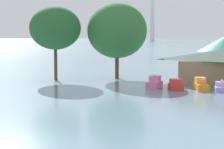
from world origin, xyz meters
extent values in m
plane|color=slate|center=(0.00, 0.00, 0.00)|extent=(2000.00, 2000.00, 0.00)
cube|color=pink|center=(4.33, 26.21, 0.40)|extent=(1.84, 2.68, 0.79)
cube|color=pink|center=(4.38, 26.51, 1.15)|extent=(1.39, 1.31, 0.73)
cylinder|color=pink|center=(4.16, 25.24, 1.11)|extent=(0.14, 0.14, 0.64)
sphere|color=white|center=(4.16, 25.24, 1.58)|extent=(0.29, 0.29, 0.29)
cube|color=red|center=(7.00, 25.26, 0.35)|extent=(2.12, 2.83, 0.70)
cube|color=#E8423C|center=(6.91, 25.56, 0.99)|extent=(1.52, 1.44, 0.57)
cylinder|color=red|center=(7.28, 24.29, 1.01)|extent=(0.14, 0.14, 0.62)
sphere|color=white|center=(7.28, 24.29, 1.49)|extent=(0.34, 0.34, 0.34)
cube|color=orange|center=(9.87, 25.77, 0.40)|extent=(2.03, 3.03, 0.79)
cube|color=gold|center=(9.78, 26.11, 1.14)|extent=(1.42, 1.51, 0.70)
cylinder|color=orange|center=(10.18, 24.71, 1.05)|extent=(0.14, 0.14, 0.52)
sphere|color=white|center=(10.18, 24.71, 1.49)|extent=(0.35, 0.35, 0.35)
cube|color=#B299D8|center=(12.14, 25.62, 0.28)|extent=(1.60, 2.67, 0.56)
cube|color=#C8ADF0|center=(12.12, 25.94, 0.81)|extent=(1.29, 1.24, 0.51)
cylinder|color=#B299D8|center=(12.22, 24.60, 0.84)|extent=(0.14, 0.14, 0.57)
sphere|color=white|center=(12.22, 24.60, 1.29)|extent=(0.34, 0.34, 0.34)
cylinder|color=brown|center=(-10.79, 31.76, 2.18)|extent=(0.46, 0.46, 4.36)
ellipsoid|color=#28602D|center=(-10.79, 31.76, 7.46)|extent=(7.35, 7.35, 6.20)
cylinder|color=brown|center=(-2.71, 35.93, 1.52)|extent=(0.58, 0.58, 3.03)
ellipsoid|color=#337038|center=(-2.71, 35.93, 7.13)|extent=(8.85, 8.85, 8.18)
camera|label=1|loc=(11.13, -20.69, 6.32)|focal=62.77mm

